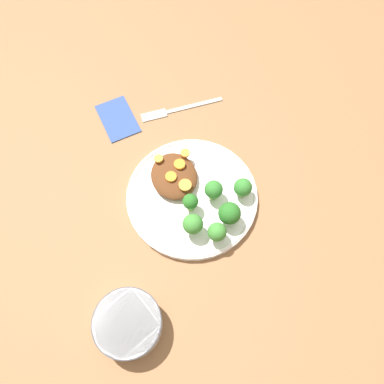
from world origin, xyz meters
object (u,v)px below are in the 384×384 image
Objects in this scene: plate at (192,196)px; napkin at (118,118)px; dip_bowl at (128,324)px; fork at (174,110)px.

plate is 2.21× the size of napkin.
napkin is at bearing -157.11° from plate.
fork is at bearing 154.11° from dip_bowl.
dip_bowl reaches higher than fork.
fork and napkin have the same top height.
plate is at bearing 22.89° from napkin.
napkin is at bearing -6.69° from fork.
dip_bowl is at bearing -10.01° from napkin.
napkin is (-0.02, -0.14, 0.00)m from fork.
dip_bowl is (0.22, -0.19, 0.02)m from plate.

